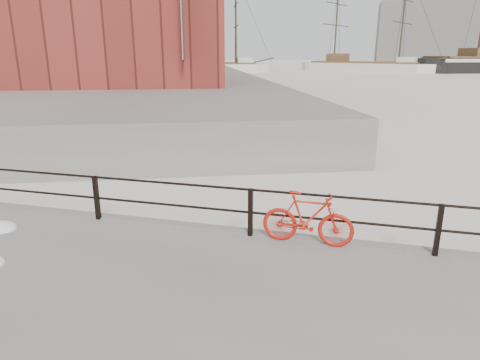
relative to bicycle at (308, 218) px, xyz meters
The scene contains 11 objects.
ground 2.52m from the bicycle, ahead, with size 400.00×400.00×0.00m, color white.
far_quay 81.47m from the bicycle, 117.53° to the left, with size 24.00×150.00×1.80m, color gray.
guardrail 2.35m from the bicycle, ahead, with size 28.00×0.10×1.00m, color black, non-canonical shape.
bicycle is the anchor object (origin of this frame).
schooner_mid 83.58m from the bicycle, 88.44° to the left, with size 28.90×12.23×20.79m, color beige, non-canonical shape.
schooner_left 78.23m from the bicycle, 110.62° to the left, with size 26.00×11.82×19.59m, color beige, non-canonical shape.
workboat_near 36.41m from the bicycle, 133.40° to the left, with size 10.88×3.63×7.00m, color black, non-canonical shape.
workboat_far 55.38m from the bicycle, 123.37° to the left, with size 10.00×3.46×7.00m, color black, non-canonical shape.
apartment_grey 94.45m from the bicycle, 118.04° to the left, with size 22.00×15.00×23.20m, color #989893.
apartment_brick 117.08m from the bicycle, 116.85° to the left, with size 24.00×15.00×21.20m, color brown.
industrial_west 142.25m from the bicycle, 80.95° to the left, with size 32.00×18.00×18.00m, color gray.
Camera 1 is at (-1.66, -7.97, 3.96)m, focal length 32.00 mm.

